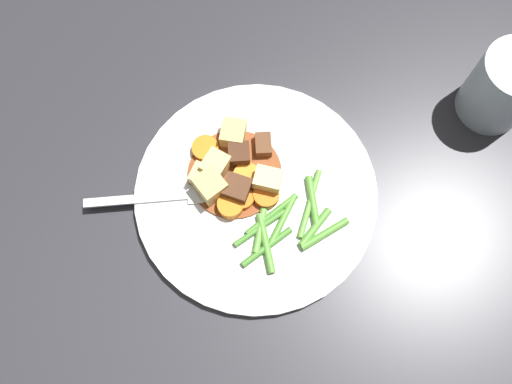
# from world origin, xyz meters

# --- Properties ---
(ground_plane) EXTENTS (3.00, 3.00, 0.00)m
(ground_plane) POSITION_xyz_m (0.00, 0.00, 0.00)
(ground_plane) COLOR #2D2D33
(dinner_plate) EXTENTS (0.27, 0.27, 0.01)m
(dinner_plate) POSITION_xyz_m (0.00, 0.00, 0.01)
(dinner_plate) COLOR white
(dinner_plate) RESTS_ON ground_plane
(stew_sauce) EXTENTS (0.11, 0.11, 0.00)m
(stew_sauce) POSITION_xyz_m (0.03, 0.01, 0.01)
(stew_sauce) COLOR brown
(stew_sauce) RESTS_ON dinner_plate
(carrot_slice_0) EXTENTS (0.04, 0.04, 0.01)m
(carrot_slice_0) POSITION_xyz_m (0.00, 0.03, 0.02)
(carrot_slice_0) COLOR orange
(carrot_slice_0) RESTS_ON dinner_plate
(carrot_slice_1) EXTENTS (0.03, 0.03, 0.01)m
(carrot_slice_1) POSITION_xyz_m (-0.01, -0.01, 0.02)
(carrot_slice_1) COLOR orange
(carrot_slice_1) RESTS_ON dinner_plate
(carrot_slice_2) EXTENTS (0.03, 0.03, 0.01)m
(carrot_slice_2) POSITION_xyz_m (0.02, 0.00, 0.02)
(carrot_slice_2) COLOR orange
(carrot_slice_2) RESTS_ON dinner_plate
(carrot_slice_3) EXTENTS (0.03, 0.03, 0.01)m
(carrot_slice_3) POSITION_xyz_m (0.07, 0.02, 0.02)
(carrot_slice_3) COLOR orange
(carrot_slice_3) RESTS_ON dinner_plate
(carrot_slice_4) EXTENTS (0.04, 0.04, 0.01)m
(carrot_slice_4) POSITION_xyz_m (-0.00, 0.02, 0.02)
(carrot_slice_4) COLOR orange
(carrot_slice_4) RESTS_ON dinner_plate
(potato_chunk_0) EXTENTS (0.04, 0.04, 0.03)m
(potato_chunk_0) POSITION_xyz_m (0.05, 0.02, 0.03)
(potato_chunk_0) COLOR #E5CC7A
(potato_chunk_0) RESTS_ON dinner_plate
(potato_chunk_1) EXTENTS (0.03, 0.03, 0.02)m
(potato_chunk_1) POSITION_xyz_m (0.04, 0.04, 0.02)
(potato_chunk_1) COLOR #E5CC7A
(potato_chunk_1) RESTS_ON dinner_plate
(potato_chunk_2) EXTENTS (0.03, 0.03, 0.03)m
(potato_chunk_2) POSITION_xyz_m (0.03, 0.04, 0.03)
(potato_chunk_2) COLOR #DBBC6B
(potato_chunk_2) RESTS_ON dinner_plate
(potato_chunk_3) EXTENTS (0.04, 0.04, 0.02)m
(potato_chunk_3) POSITION_xyz_m (0.07, -0.01, 0.02)
(potato_chunk_3) COLOR #DBBC6B
(potato_chunk_3) RESTS_ON dinner_plate
(potato_chunk_4) EXTENTS (0.04, 0.04, 0.03)m
(potato_chunk_4) POSITION_xyz_m (0.00, -0.02, 0.03)
(potato_chunk_4) COLOR #EAD68C
(potato_chunk_4) RESTS_ON dinner_plate
(meat_chunk_0) EXTENTS (0.03, 0.03, 0.02)m
(meat_chunk_0) POSITION_xyz_m (0.04, -0.01, 0.02)
(meat_chunk_0) COLOR #4C2B19
(meat_chunk_0) RESTS_ON dinner_plate
(meat_chunk_1) EXTENTS (0.04, 0.04, 0.02)m
(meat_chunk_1) POSITION_xyz_m (0.01, 0.02, 0.02)
(meat_chunk_1) COLOR #56331E
(meat_chunk_1) RESTS_ON dinner_plate
(meat_chunk_2) EXTENTS (0.03, 0.03, 0.02)m
(meat_chunk_2) POSITION_xyz_m (0.04, -0.04, 0.02)
(meat_chunk_2) COLOR brown
(meat_chunk_2) RESTS_ON dinner_plate
(green_bean_0) EXTENTS (0.02, 0.05, 0.01)m
(green_bean_0) POSITION_xyz_m (-0.07, -0.03, 0.02)
(green_bean_0) COLOR #599E38
(green_bean_0) RESTS_ON dinner_plate
(green_bean_1) EXTENTS (0.05, 0.03, 0.01)m
(green_bean_1) POSITION_xyz_m (-0.04, -0.05, 0.02)
(green_bean_1) COLOR #599E38
(green_bean_1) RESTS_ON dinner_plate
(green_bean_2) EXTENTS (0.01, 0.07, 0.01)m
(green_bean_2) POSITION_xyz_m (-0.06, 0.02, 0.02)
(green_bean_2) COLOR #4C8E33
(green_bean_2) RESTS_ON dinner_plate
(green_bean_3) EXTENTS (0.01, 0.07, 0.01)m
(green_bean_3) POSITION_xyz_m (-0.04, 0.02, 0.02)
(green_bean_3) COLOR #4C8E33
(green_bean_3) RESTS_ON dinner_plate
(green_bean_4) EXTENTS (0.06, 0.03, 0.01)m
(green_bean_4) POSITION_xyz_m (-0.06, 0.02, 0.02)
(green_bean_4) COLOR #599E38
(green_bean_4) RESTS_ON dinner_plate
(green_bean_5) EXTENTS (0.01, 0.06, 0.01)m
(green_bean_5) POSITION_xyz_m (-0.08, -0.04, 0.02)
(green_bean_5) COLOR #599E38
(green_bean_5) RESTS_ON dinner_plate
(green_bean_6) EXTENTS (0.06, 0.07, 0.01)m
(green_bean_6) POSITION_xyz_m (-0.04, -0.04, 0.02)
(green_bean_6) COLOR #66AD42
(green_bean_6) RESTS_ON dinner_plate
(green_bean_7) EXTENTS (0.01, 0.07, 0.01)m
(green_bean_7) POSITION_xyz_m (-0.03, 0.00, 0.02)
(green_bean_7) COLOR #4C8E33
(green_bean_7) RESTS_ON dinner_plate
(green_bean_8) EXTENTS (0.04, 0.05, 0.01)m
(green_bean_8) POSITION_xyz_m (-0.04, -0.01, 0.02)
(green_bean_8) COLOR #599E38
(green_bean_8) RESTS_ON dinner_plate
(green_bean_9) EXTENTS (0.06, 0.06, 0.01)m
(green_bean_9) POSITION_xyz_m (-0.03, 0.01, 0.02)
(green_bean_9) COLOR #66AD42
(green_bean_9) RESTS_ON dinner_plate
(fork) EXTENTS (0.10, 0.16, 0.00)m
(fork) POSITION_xyz_m (0.05, 0.09, 0.01)
(fork) COLOR silver
(fork) RESTS_ON dinner_plate
(water_glass) EXTENTS (0.08, 0.08, 0.09)m
(water_glass) POSITION_xyz_m (-0.05, -0.30, 0.05)
(water_glass) COLOR silver
(water_glass) RESTS_ON ground_plane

